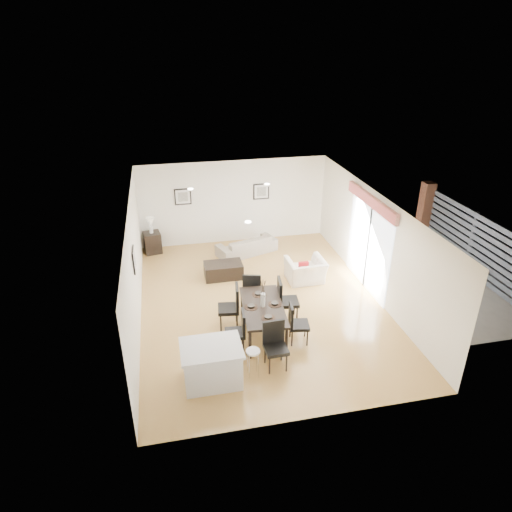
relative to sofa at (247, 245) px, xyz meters
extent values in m
plane|color=#B08548|center=(-0.22, -2.96, -0.28)|extent=(8.00, 8.00, 0.00)
cube|color=white|center=(-0.22, 1.04, 1.07)|extent=(6.00, 0.04, 2.70)
cube|color=white|center=(-0.22, -6.96, 1.07)|extent=(6.00, 0.04, 2.70)
cube|color=white|center=(-3.22, -2.96, 1.07)|extent=(0.04, 8.00, 2.70)
cube|color=white|center=(2.78, -2.96, 1.07)|extent=(0.04, 8.00, 2.70)
cube|color=white|center=(-0.22, -2.96, 2.42)|extent=(6.00, 8.00, 0.02)
imported|color=gray|center=(0.00, 0.00, 0.00)|extent=(2.03, 1.33, 0.55)
imported|color=beige|center=(1.25, -2.10, 0.05)|extent=(1.05, 0.92, 0.66)
imported|color=#3B622A|center=(5.68, -3.21, 0.04)|extent=(0.70, 0.66, 0.64)
imported|color=#3B622A|center=(5.32, -2.10, 0.01)|extent=(0.39, 0.39, 0.58)
cube|color=black|center=(-0.45, -4.26, 0.44)|extent=(1.05, 1.87, 0.06)
cylinder|color=black|center=(-0.91, -5.06, 0.07)|extent=(0.07, 0.07, 0.69)
cylinder|color=black|center=(-0.77, -3.39, 0.07)|extent=(0.07, 0.07, 0.69)
cylinder|color=black|center=(-0.13, -5.13, 0.07)|extent=(0.07, 0.07, 0.69)
cylinder|color=black|center=(0.01, -3.46, 0.07)|extent=(0.07, 0.07, 0.69)
cube|color=black|center=(-1.17, -4.71, 0.15)|extent=(0.46, 0.46, 0.07)
cube|color=black|center=(-0.99, -4.73, 0.42)|extent=(0.10, 0.43, 0.51)
cylinder|color=black|center=(-1.32, -4.53, -0.08)|extent=(0.03, 0.03, 0.39)
cylinder|color=black|center=(-0.99, -4.56, -0.08)|extent=(0.03, 0.03, 0.39)
cylinder|color=black|center=(-1.35, -4.86, -0.08)|extent=(0.03, 0.03, 0.39)
cylinder|color=black|center=(-1.02, -4.89, -0.08)|extent=(0.03, 0.03, 0.39)
cube|color=black|center=(-1.17, -3.81, 0.21)|extent=(0.54, 0.54, 0.08)
cube|color=black|center=(-0.96, -3.84, 0.51)|extent=(0.12, 0.48, 0.57)
cylinder|color=black|center=(-1.33, -3.60, -0.06)|extent=(0.04, 0.04, 0.44)
cylinder|color=black|center=(-0.96, -3.65, -0.06)|extent=(0.04, 0.04, 0.44)
cylinder|color=black|center=(-1.38, -3.98, -0.06)|extent=(0.04, 0.04, 0.44)
cylinder|color=black|center=(-1.01, -4.02, -0.06)|extent=(0.04, 0.04, 0.44)
cube|color=black|center=(0.27, -4.71, 0.16)|extent=(0.49, 0.49, 0.08)
cube|color=black|center=(0.08, -4.68, 0.43)|extent=(0.12, 0.44, 0.52)
cylinder|color=black|center=(0.41, -4.90, -0.08)|extent=(0.03, 0.03, 0.40)
cylinder|color=black|center=(0.07, -4.85, -0.08)|extent=(0.03, 0.03, 0.40)
cylinder|color=black|center=(0.46, -4.57, -0.08)|extent=(0.03, 0.03, 0.40)
cylinder|color=black|center=(0.13, -4.52, -0.08)|extent=(0.03, 0.03, 0.40)
cube|color=black|center=(0.27, -3.81, 0.21)|extent=(0.54, 0.54, 0.08)
cube|color=black|center=(0.06, -3.79, 0.52)|extent=(0.12, 0.49, 0.58)
cylinder|color=black|center=(0.43, -4.02, -0.05)|extent=(0.04, 0.04, 0.44)
cylinder|color=black|center=(0.06, -3.98, -0.05)|extent=(0.04, 0.04, 0.44)
cylinder|color=black|center=(0.48, -3.65, -0.05)|extent=(0.04, 0.04, 0.44)
cylinder|color=black|center=(0.10, -3.60, -0.05)|extent=(0.04, 0.04, 0.44)
cube|color=black|center=(-0.45, -5.46, 0.18)|extent=(0.47, 0.47, 0.08)
cube|color=black|center=(-0.46, -5.26, 0.47)|extent=(0.46, 0.07, 0.55)
cylinder|color=black|center=(-0.62, -5.64, -0.07)|extent=(0.04, 0.04, 0.42)
cylinder|color=black|center=(-0.64, -5.29, -0.07)|extent=(0.04, 0.04, 0.42)
cylinder|color=black|center=(-0.27, -5.63, -0.07)|extent=(0.04, 0.04, 0.42)
cylinder|color=black|center=(-0.28, -5.27, -0.07)|extent=(0.04, 0.04, 0.42)
cube|color=black|center=(-0.45, -3.06, 0.17)|extent=(0.55, 0.55, 0.08)
cube|color=black|center=(-0.50, -3.25, 0.45)|extent=(0.45, 0.17, 0.54)
cylinder|color=black|center=(-0.24, -2.94, -0.07)|extent=(0.04, 0.04, 0.41)
cylinder|color=black|center=(-0.33, -3.28, -0.07)|extent=(0.04, 0.04, 0.41)
cylinder|color=black|center=(-0.58, -2.85, -0.07)|extent=(0.04, 0.04, 0.41)
cylinder|color=black|center=(-0.67, -3.19, -0.07)|extent=(0.04, 0.04, 0.41)
cylinder|color=white|center=(-0.45, -4.26, 0.63)|extent=(0.11, 0.11, 0.32)
cylinder|color=black|center=(-0.18, -4.26, 0.48)|extent=(0.31, 0.31, 0.01)
cylinder|color=black|center=(-0.18, -4.26, 0.51)|extent=(0.16, 0.16, 0.05)
cylinder|color=black|center=(-0.45, -3.76, 0.48)|extent=(0.31, 0.31, 0.01)
cylinder|color=black|center=(-0.45, -3.76, 0.51)|extent=(0.16, 0.16, 0.05)
cylinder|color=black|center=(-0.72, -4.26, 0.48)|extent=(0.31, 0.31, 0.01)
cylinder|color=black|center=(-0.72, -4.26, 0.51)|extent=(0.16, 0.16, 0.05)
cylinder|color=black|center=(-0.45, -4.76, 0.48)|extent=(0.31, 0.31, 0.01)
cylinder|color=black|center=(-0.45, -4.76, 0.51)|extent=(0.16, 0.16, 0.05)
cube|color=black|center=(-0.94, -1.39, -0.06)|extent=(1.06, 0.64, 0.42)
cube|color=black|center=(-2.87, 0.68, 0.06)|extent=(0.57, 0.57, 0.66)
cylinder|color=white|center=(-2.87, 0.68, 0.49)|extent=(0.12, 0.12, 0.21)
cone|color=white|center=(-2.87, 0.68, 0.74)|extent=(0.26, 0.26, 0.28)
cube|color=maroon|center=(1.15, -2.19, 0.24)|extent=(0.28, 0.09, 0.27)
cube|color=silver|center=(-1.78, -5.60, 0.11)|extent=(1.10, 0.83, 0.78)
cube|color=silver|center=(-1.78, -5.60, 0.53)|extent=(1.19, 0.92, 0.05)
cylinder|color=silver|center=(-0.96, -5.60, 0.32)|extent=(0.28, 0.28, 0.04)
cylinder|color=silver|center=(-0.86, -5.51, 0.02)|extent=(0.02, 0.02, 0.59)
cylinder|color=silver|center=(-1.05, -5.51, 0.02)|extent=(0.02, 0.02, 0.59)
cylinder|color=silver|center=(-1.05, -5.70, 0.02)|extent=(0.02, 0.02, 0.59)
cylinder|color=silver|center=(-0.86, -5.70, 0.02)|extent=(0.02, 0.02, 0.59)
cube|color=black|center=(-1.82, 1.01, 1.37)|extent=(0.52, 0.03, 0.52)
cube|color=white|center=(-1.82, 1.01, 1.37)|extent=(0.44, 0.04, 0.44)
cube|color=#63635D|center=(-1.82, 1.01, 1.37)|extent=(0.30, 0.04, 0.30)
cube|color=black|center=(0.68, 1.01, 1.37)|extent=(0.52, 0.03, 0.52)
cube|color=white|center=(0.68, 1.01, 1.37)|extent=(0.44, 0.04, 0.44)
cube|color=#63635D|center=(0.68, 1.01, 1.37)|extent=(0.30, 0.04, 0.30)
cube|color=black|center=(-3.19, -3.16, 1.37)|extent=(0.03, 0.52, 0.52)
cube|color=white|center=(-3.19, -3.16, 1.37)|extent=(0.04, 0.44, 0.44)
cube|color=#63635D|center=(-3.19, -3.16, 1.37)|extent=(0.04, 0.30, 0.30)
cube|color=white|center=(2.76, -2.66, 0.85)|extent=(0.02, 2.40, 2.25)
cube|color=black|center=(2.74, -2.66, 0.85)|extent=(0.03, 0.05, 2.25)
cube|color=black|center=(2.74, -2.66, 1.99)|extent=(0.03, 2.50, 0.05)
cube|color=maroon|center=(2.70, -2.66, 2.15)|extent=(0.10, 2.70, 0.28)
plane|color=gray|center=(4.78, -2.66, -0.28)|extent=(6.00, 6.00, 0.00)
cube|color=#29292B|center=(5.98, -2.66, 0.62)|extent=(0.08, 5.50, 1.80)
cube|color=brown|center=(5.83, -0.26, 0.72)|extent=(0.35, 0.35, 2.00)
camera|label=1|loc=(-2.41, -12.69, 5.98)|focal=32.00mm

